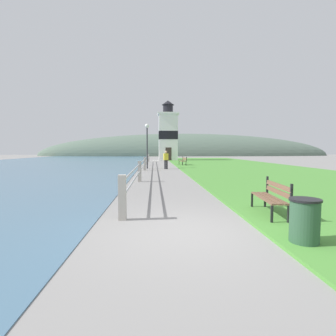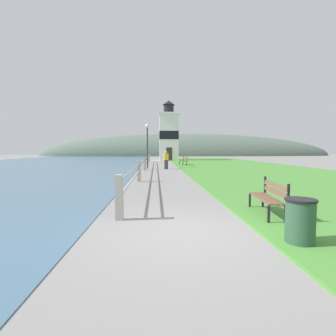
{
  "view_description": "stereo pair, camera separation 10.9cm",
  "coord_description": "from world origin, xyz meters",
  "px_view_note": "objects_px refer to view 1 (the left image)",
  "views": [
    {
      "loc": [
        -0.65,
        -5.29,
        1.71
      ],
      "look_at": [
        0.39,
        14.46,
        0.3
      ],
      "focal_mm": 28.0,
      "sensor_mm": 36.0,
      "label": 1
    },
    {
      "loc": [
        -0.55,
        -5.3,
        1.71
      ],
      "look_at": [
        0.39,
        14.46,
        0.3
      ],
      "focal_mm": 28.0,
      "sensor_mm": 36.0,
      "label": 2
    }
  ],
  "objects_px": {
    "person_strolling": "(166,159)",
    "trash_bin": "(304,222)",
    "park_bench_midway": "(183,160)",
    "lamp_post": "(147,138)",
    "lighthouse": "(168,134)",
    "park_bench_near": "(272,195)"
  },
  "relations": [
    {
      "from": "person_strolling",
      "to": "trash_bin",
      "type": "xyz_separation_m",
      "value": [
        1.64,
        -18.33,
        -0.44
      ]
    },
    {
      "from": "park_bench_midway",
      "to": "lamp_post",
      "type": "xyz_separation_m",
      "value": [
        -3.71,
        -4.4,
        2.2
      ]
    },
    {
      "from": "park_bench_midway",
      "to": "trash_bin",
      "type": "height_order",
      "value": "park_bench_midway"
    },
    {
      "from": "lighthouse",
      "to": "lamp_post",
      "type": "height_order",
      "value": "lighthouse"
    },
    {
      "from": "lighthouse",
      "to": "lamp_post",
      "type": "distance_m",
      "value": 17.85
    },
    {
      "from": "park_bench_midway",
      "to": "lamp_post",
      "type": "height_order",
      "value": "lamp_post"
    },
    {
      "from": "lamp_post",
      "to": "trash_bin",
      "type": "bearing_deg",
      "value": -80.16
    },
    {
      "from": "lamp_post",
      "to": "park_bench_midway",
      "type": "bearing_deg",
      "value": 49.83
    },
    {
      "from": "park_bench_near",
      "to": "park_bench_midway",
      "type": "height_order",
      "value": "same"
    },
    {
      "from": "person_strolling",
      "to": "trash_bin",
      "type": "relative_size",
      "value": 1.89
    },
    {
      "from": "person_strolling",
      "to": "lighthouse",
      "type": "bearing_deg",
      "value": -20.85
    },
    {
      "from": "lighthouse",
      "to": "person_strolling",
      "type": "distance_m",
      "value": 18.47
    },
    {
      "from": "park_bench_midway",
      "to": "lighthouse",
      "type": "bearing_deg",
      "value": -92.84
    },
    {
      "from": "park_bench_midway",
      "to": "lamp_post",
      "type": "distance_m",
      "value": 6.16
    },
    {
      "from": "park_bench_midway",
      "to": "lighthouse",
      "type": "height_order",
      "value": "lighthouse"
    },
    {
      "from": "person_strolling",
      "to": "park_bench_near",
      "type": "bearing_deg",
      "value": 169.65
    },
    {
      "from": "lighthouse",
      "to": "person_strolling",
      "type": "xyz_separation_m",
      "value": [
        -1.13,
        -18.16,
        -3.2
      ]
    },
    {
      "from": "trash_bin",
      "to": "lamp_post",
      "type": "height_order",
      "value": "lamp_post"
    },
    {
      "from": "lighthouse",
      "to": "trash_bin",
      "type": "height_order",
      "value": "lighthouse"
    },
    {
      "from": "trash_bin",
      "to": "lamp_post",
      "type": "xyz_separation_m",
      "value": [
        -3.28,
        18.9,
        2.31
      ]
    },
    {
      "from": "park_bench_near",
      "to": "lamp_post",
      "type": "height_order",
      "value": "lamp_post"
    },
    {
      "from": "park_bench_near",
      "to": "park_bench_midway",
      "type": "distance_m",
      "value": 21.27
    }
  ]
}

